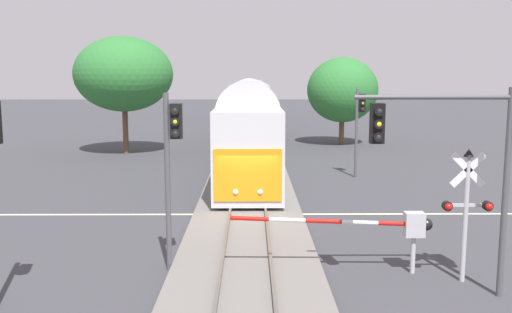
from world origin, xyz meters
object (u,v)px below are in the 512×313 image
object	(u,v)px
crossing_gate_near	(392,226)
traffic_signal_median	(172,153)
traffic_signal_far_side	(359,118)
traffic_signal_near_right	(465,141)
commuter_train	(250,107)
oak_behind_train	(124,74)
elm_centre_background	(342,90)
crossing_signal_mast	(467,201)

from	to	relation	value
crossing_gate_near	traffic_signal_median	xyz separation A→B (m)	(-6.31, 0.29, 2.07)
traffic_signal_far_side	traffic_signal_near_right	bearing A→B (deg)	-92.18
commuter_train	traffic_signal_far_side	bearing A→B (deg)	-74.50
traffic_signal_median	crossing_gate_near	bearing A→B (deg)	-2.63
crossing_gate_near	oak_behind_train	xyz separation A→B (m)	(-13.23, 25.30, 4.34)
elm_centre_background	oak_behind_train	bearing A→B (deg)	-163.01
commuter_train	traffic_signal_median	size ratio (longest dim) A/B	12.68
traffic_signal_median	oak_behind_train	bearing A→B (deg)	105.48
crossing_gate_near	traffic_signal_median	size ratio (longest dim) A/B	1.12
traffic_signal_near_right	commuter_train	bearing A→B (deg)	97.93
crossing_gate_near	traffic_signal_median	distance (m)	6.65
traffic_signal_median	traffic_signal_near_right	bearing A→B (deg)	-15.05
crossing_signal_mast	elm_centre_background	world-z (taller)	elm_centre_background
traffic_signal_far_side	traffic_signal_median	bearing A→B (deg)	-118.62
crossing_signal_mast	traffic_signal_median	distance (m)	8.30
commuter_train	traffic_signal_far_side	size ratio (longest dim) A/B	13.28
traffic_signal_median	oak_behind_train	size ratio (longest dim) A/B	0.61
oak_behind_train	commuter_train	bearing A→B (deg)	53.53
traffic_signal_near_right	elm_centre_background	world-z (taller)	elm_centre_background
oak_behind_train	crossing_gate_near	bearing A→B (deg)	-62.39
traffic_signal_median	oak_behind_train	xyz separation A→B (m)	(-6.92, 25.01, 2.27)
commuter_train	crossing_signal_mast	size ratio (longest dim) A/B	17.65
traffic_signal_median	traffic_signal_far_side	world-z (taller)	traffic_signal_median
elm_centre_background	oak_behind_train	distance (m)	17.43
traffic_signal_near_right	traffic_signal_median	world-z (taller)	traffic_signal_near_right
elm_centre_background	oak_behind_train	world-z (taller)	oak_behind_train
crossing_signal_mast	elm_centre_background	bearing A→B (deg)	87.15
traffic_signal_near_right	traffic_signal_far_side	bearing A→B (deg)	87.82
traffic_signal_far_side	elm_centre_background	bearing A→B (deg)	84.53
crossing_gate_near	crossing_signal_mast	world-z (taller)	crossing_signal_mast
traffic_signal_far_side	oak_behind_train	xyz separation A→B (m)	(-15.19, 9.86, 2.42)
traffic_signal_near_right	traffic_signal_median	size ratio (longest dim) A/B	1.04
crossing_signal_mast	traffic_signal_median	size ratio (longest dim) A/B	0.72
crossing_gate_near	crossing_signal_mast	distance (m)	2.15
traffic_signal_median	crossing_signal_mast	bearing A→B (deg)	-6.96
elm_centre_background	commuter_train	bearing A→B (deg)	136.50
crossing_gate_near	traffic_signal_near_right	world-z (taller)	traffic_signal_near_right
elm_centre_background	traffic_signal_median	bearing A→B (deg)	-107.87
crossing_gate_near	traffic_signal_far_side	distance (m)	15.68
commuter_train	elm_centre_background	size ratio (longest dim) A/B	9.26
traffic_signal_far_side	oak_behind_train	size ratio (longest dim) A/B	0.59
commuter_train	traffic_signal_median	bearing A→B (deg)	-93.28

